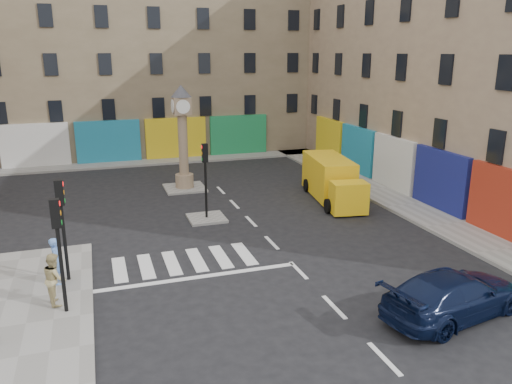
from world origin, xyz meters
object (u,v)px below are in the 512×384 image
yellow_van (332,180)px  pedestrian_tan (55,278)px  clock_pillar (183,131)px  navy_sedan (454,294)px  pedestrian_blue (57,261)px  traffic_light_left_near (58,238)px  traffic_light_left_far (62,214)px  traffic_light_island (205,169)px

yellow_van → pedestrian_tan: yellow_van is taller
clock_pillar → navy_sedan: bearing=-73.3°
clock_pillar → navy_sedan: (5.30, -17.64, -2.81)m
navy_sedan → pedestrian_tan: 12.73m
clock_pillar → pedestrian_tan: (-6.60, -13.13, -2.54)m
clock_pillar → pedestrian_blue: bearing=-119.7°
traffic_light_left_near → yellow_van: size_ratio=0.57×
pedestrian_tan → pedestrian_blue: bearing=-10.5°
traffic_light_left_near → pedestrian_tan: bearing=114.1°
traffic_light_left_near → pedestrian_tan: 1.76m
traffic_light_left_far → navy_sedan: traffic_light_left_far is taller
pedestrian_blue → pedestrian_tan: size_ratio=0.98×
pedestrian_blue → pedestrian_tan: (0.02, -1.54, 0.02)m
traffic_light_left_far → clock_pillar: bearing=61.1°
traffic_light_left_near → yellow_van: 16.56m
navy_sedan → pedestrian_blue: pedestrian_blue is taller
navy_sedan → pedestrian_blue: (-11.92, 6.05, 0.25)m
navy_sedan → clock_pillar: bearing=4.9°
clock_pillar → navy_sedan: size_ratio=1.19×
traffic_light_left_near → traffic_light_island: size_ratio=1.00×
traffic_light_left_far → pedestrian_blue: 1.67m
traffic_light_left_near → yellow_van: traffic_light_left_near is taller
yellow_van → navy_sedan: bearing=-90.9°
traffic_light_left_near → pedestrian_blue: 2.76m
pedestrian_blue → yellow_van: bearing=-56.7°
pedestrian_blue → pedestrian_tan: 1.54m
traffic_light_left_far → yellow_van: (13.79, 6.65, -1.49)m
navy_sedan → yellow_van: yellow_van is taller
traffic_light_island → yellow_van: 7.73m
traffic_light_island → pedestrian_tan: traffic_light_island is taller
navy_sedan → traffic_light_left_far: bearing=49.9°
traffic_light_left_far → clock_pillar: size_ratio=0.61×
traffic_light_left_near → traffic_light_island: bearing=51.1°
traffic_light_left_near → navy_sedan: size_ratio=0.72×
traffic_light_island → clock_pillar: (0.00, 6.00, 0.96)m
yellow_van → clock_pillar: bearing=156.3°
traffic_light_left_near → pedestrian_tan: traffic_light_left_near is taller
traffic_light_island → pedestrian_blue: bearing=-139.8°
traffic_light_left_near → traffic_light_left_far: same height
traffic_light_island → traffic_light_left_near: bearing=-128.9°
traffic_light_left_far → navy_sedan: (11.60, -6.24, -1.88)m
traffic_light_left_far → traffic_light_island: bearing=40.6°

